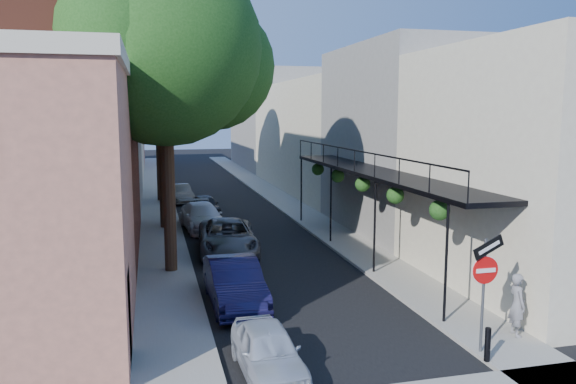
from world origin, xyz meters
TOP-DOWN VIEW (x-y plane):
  - road_surface at (0.00, 30.00)m, footprint 6.00×64.00m
  - sidewalk_left at (-4.00, 30.00)m, footprint 2.00×64.00m
  - sidewalk_right at (4.00, 30.00)m, footprint 2.00×64.00m
  - buildings_left at (-9.30, 28.76)m, footprint 10.10×59.10m
  - buildings_right at (8.99, 29.49)m, footprint 9.80×55.00m
  - sign_post at (3.16, 0.97)m, footprint 0.89×0.17m
  - bollard at (3.00, 0.50)m, footprint 0.14×0.14m
  - oak_near at (-3.37, 10.26)m, footprint 7.48×6.80m
  - oak_mid at (-3.42, 18.23)m, footprint 6.60×6.00m
  - oak_far at (-3.35, 27.27)m, footprint 7.70×7.00m
  - parked_car_a at (-2.01, 1.32)m, footprint 1.41×3.31m
  - parked_car_b at (-2.06, 6.02)m, footprint 1.55×4.30m
  - parked_car_c at (-1.40, 12.34)m, footprint 2.68×5.19m
  - parked_car_d at (-1.98, 17.41)m, footprint 2.31×4.68m
  - parked_car_e at (-1.40, 21.61)m, footprint 1.60×3.38m
  - parked_car_f at (-2.60, 26.33)m, footprint 1.73×3.73m
  - pedestrian at (4.60, 1.67)m, footprint 0.47×0.65m

SIDE VIEW (x-z plane):
  - road_surface at x=0.00m, z-range 0.00..0.01m
  - sidewalk_left at x=-4.00m, z-range 0.00..0.12m
  - sidewalk_right at x=4.00m, z-range 0.00..0.12m
  - bollard at x=3.00m, z-range 0.12..0.92m
  - parked_car_a at x=-2.01m, z-range 0.00..1.12m
  - parked_car_e at x=-1.40m, z-range 0.00..1.12m
  - parked_car_f at x=-2.60m, z-range 0.00..1.19m
  - parked_car_d at x=-1.98m, z-range 0.00..1.31m
  - parked_car_c at x=-1.40m, z-range 0.00..1.40m
  - parked_car_b at x=-2.06m, z-range 0.00..1.41m
  - pedestrian at x=4.60m, z-range 0.12..1.76m
  - sign_post at x=3.16m, z-range 0.54..3.53m
  - buildings_right at x=8.99m, z-range -0.58..9.42m
  - buildings_left at x=-9.30m, z-range -1.06..10.94m
  - oak_mid at x=-3.42m, z-range 1.96..12.16m
  - oak_near at x=-3.37m, z-range 2.17..13.59m
  - oak_far at x=-3.35m, z-range 2.31..14.21m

